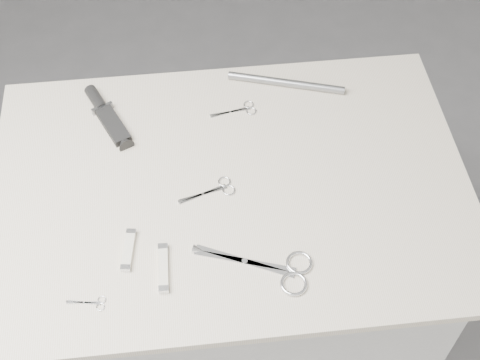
{
  "coord_description": "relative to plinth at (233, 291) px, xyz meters",
  "views": [
    {
      "loc": [
        -0.07,
        -0.84,
        2.03
      ],
      "look_at": [
        0.02,
        0.01,
        0.92
      ],
      "focal_mm": 50.0,
      "sensor_mm": 36.0,
      "label": 1
    }
  ],
  "objects": [
    {
      "name": "ground",
      "position": [
        0.0,
        0.0,
        -0.46
      ],
      "size": [
        4.0,
        4.0,
        0.01
      ],
      "primitive_type": "cube",
      "color": "slate",
      "rests_on": "ground"
    },
    {
      "name": "plinth",
      "position": [
        0.0,
        0.0,
        0.0
      ],
      "size": [
        0.9,
        0.6,
        0.9
      ],
      "primitive_type": "cube",
      "color": "silver",
      "rests_on": "ground"
    },
    {
      "name": "display_board",
      "position": [
        0.0,
        0.0,
        0.46
      ],
      "size": [
        1.0,
        0.7,
        0.02
      ],
      "primitive_type": "cube",
      "color": "beige",
      "rests_on": "plinth"
    },
    {
      "name": "large_shears",
      "position": [
        0.07,
        -0.22,
        0.47
      ],
      "size": [
        0.23,
        0.14,
        0.01
      ],
      "rotation": [
        0.0,
        0.0,
        -0.38
      ],
      "color": "silver",
      "rests_on": "display_board"
    },
    {
      "name": "embroidery_scissors_a",
      "position": [
        -0.03,
        -0.01,
        0.47
      ],
      "size": [
        0.12,
        0.06,
        0.0
      ],
      "rotation": [
        0.0,
        0.0,
        0.29
      ],
      "color": "silver",
      "rests_on": "display_board"
    },
    {
      "name": "embroidery_scissors_b",
      "position": [
        0.04,
        0.21,
        0.47
      ],
      "size": [
        0.11,
        0.05,
        0.0
      ],
      "rotation": [
        0.0,
        0.0,
        0.17
      ],
      "color": "silver",
      "rests_on": "display_board"
    },
    {
      "name": "tiny_scissors",
      "position": [
        -0.28,
        -0.25,
        0.47
      ],
      "size": [
        0.07,
        0.03,
        0.0
      ],
      "rotation": [
        0.0,
        0.0,
        -0.16
      ],
      "color": "silver",
      "rests_on": "display_board"
    },
    {
      "name": "sheathed_knife",
      "position": [
        -0.26,
        0.23,
        0.48
      ],
      "size": [
        0.1,
        0.18,
        0.02
      ],
      "rotation": [
        0.0,
        0.0,
        2.0
      ],
      "color": "black",
      "rests_on": "display_board"
    },
    {
      "name": "pocket_knife_a",
      "position": [
        -0.15,
        -0.19,
        0.48
      ],
      "size": [
        0.02,
        0.1,
        0.01
      ],
      "rotation": [
        0.0,
        0.0,
        1.55
      ],
      "color": "silver",
      "rests_on": "display_board"
    },
    {
      "name": "pocket_knife_b",
      "position": [
        -0.21,
        -0.14,
        0.48
      ],
      "size": [
        0.03,
        0.09,
        0.01
      ],
      "rotation": [
        0.0,
        0.0,
        1.42
      ],
      "color": "silver",
      "rests_on": "display_board"
    },
    {
      "name": "metal_rail",
      "position": [
        0.16,
        0.28,
        0.48
      ],
      "size": [
        0.27,
        0.1,
        0.02
      ],
      "primitive_type": "cylinder",
      "rotation": [
        0.0,
        1.57,
        -0.3
      ],
      "color": "gray",
      "rests_on": "display_board"
    }
  ]
}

